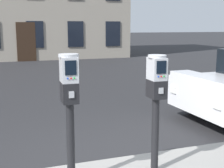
{
  "coord_description": "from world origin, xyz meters",
  "views": [
    {
      "loc": [
        -1.32,
        -3.61,
        1.91
      ],
      "look_at": [
        -0.12,
        -0.23,
        1.25
      ],
      "focal_mm": 50.84,
      "sensor_mm": 36.0,
      "label": 1
    }
  ],
  "objects": [
    {
      "name": "parking_meter_near_kerb",
      "position": [
        -0.64,
        -0.33,
        1.16
      ],
      "size": [
        0.22,
        0.26,
        1.48
      ],
      "rotation": [
        0.0,
        0.0,
        -1.6
      ],
      "color": "black",
      "rests_on": "sidewalk_slab"
    },
    {
      "name": "parking_meter_twin_adjacent",
      "position": [
        0.4,
        -0.33,
        1.13
      ],
      "size": [
        0.22,
        0.26,
        1.44
      ],
      "rotation": [
        0.0,
        0.0,
        -1.6
      ],
      "color": "black",
      "rests_on": "sidewalk_slab"
    }
  ]
}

